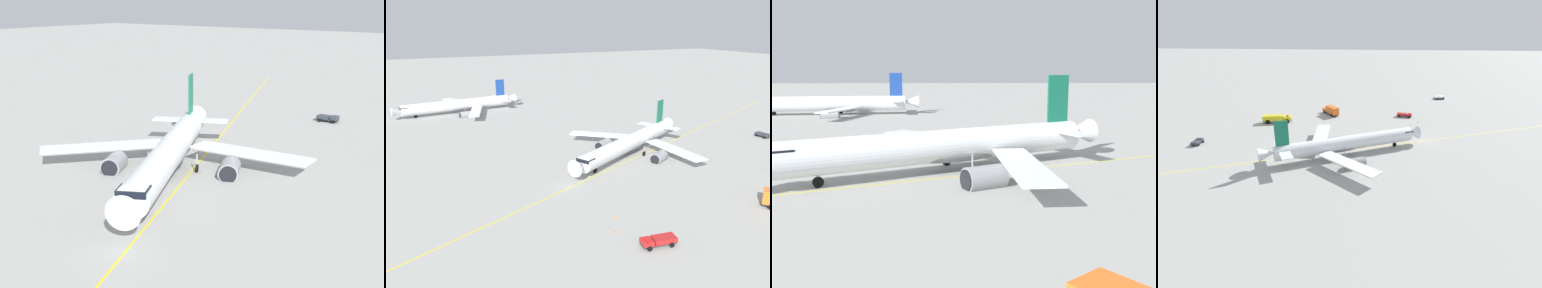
% 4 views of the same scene
% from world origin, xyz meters
% --- Properties ---
extents(ground_plane, '(600.00, 600.00, 0.00)m').
position_xyz_m(ground_plane, '(0.00, 0.00, 0.00)').
color(ground_plane, '#9E9E99').
extents(airliner_main, '(33.18, 39.78, 11.24)m').
position_xyz_m(airliner_main, '(-0.25, 1.89, 2.83)').
color(airliner_main, silver).
rests_on(airliner_main, ground_plane).
extents(pushback_tug_truck, '(3.66, 4.74, 1.30)m').
position_xyz_m(pushback_tug_truck, '(-63.16, 37.40, 0.81)').
color(pushback_tug_truck, '#232326').
rests_on(pushback_tug_truck, ground_plane).
extents(ops_pickup_truck, '(2.83, 5.40, 1.41)m').
position_xyz_m(ops_pickup_truck, '(-34.85, 19.86, 0.81)').
color(ops_pickup_truck, '#232326').
rests_on(ops_pickup_truck, ground_plane).
extents(fire_tender_truck, '(4.43, 9.73, 2.50)m').
position_xyz_m(fire_tender_truck, '(-25.12, -23.35, 1.53)').
color(fire_tender_truck, '#232326').
rests_on(fire_tender_truck, ground_plane).
extents(catering_truck_truck, '(8.15, 6.93, 3.10)m').
position_xyz_m(catering_truck_truck, '(-35.58, -6.25, 1.67)').
color(catering_truck_truck, '#232326').
rests_on(catering_truck_truck, ground_plane).
extents(baggage_truck_truck, '(3.78, 2.14, 1.22)m').
position_xyz_m(baggage_truck_truck, '(-4.26, -39.50, 0.71)').
color(baggage_truck_truck, '#232326').
rests_on(baggage_truck_truck, ground_plane).
extents(taxiway_centreline, '(71.08, 173.02, 0.01)m').
position_xyz_m(taxiway_centreline, '(-3.04, 2.54, 0.00)').
color(taxiway_centreline, yellow).
rests_on(taxiway_centreline, ground_plane).
extents(safety_cone_near, '(0.36, 0.36, 0.55)m').
position_xyz_m(safety_cone_near, '(-25.24, 21.09, 0.28)').
color(safety_cone_near, orange).
rests_on(safety_cone_near, ground_plane).
extents(safety_cone_mid, '(0.36, 0.36, 0.55)m').
position_xyz_m(safety_cone_mid, '(-28.99, 23.92, 0.28)').
color(safety_cone_mid, orange).
rests_on(safety_cone_mid, ground_plane).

